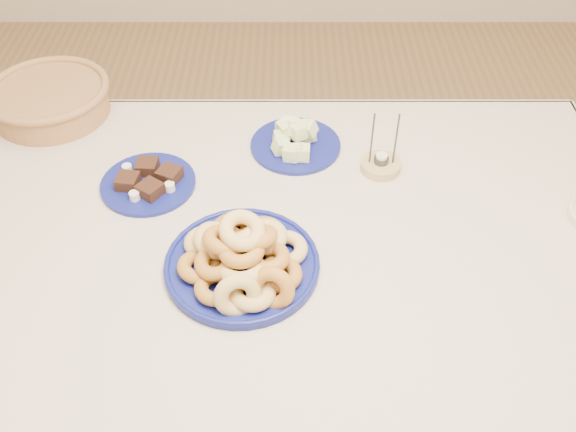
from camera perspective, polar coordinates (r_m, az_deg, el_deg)
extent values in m
plane|color=olive|center=(2.13, 0.00, -15.71)|extent=(5.00, 5.00, 0.00)
cylinder|color=brown|center=(2.20, -18.57, -1.01)|extent=(0.06, 0.06, 0.72)
cylinder|color=brown|center=(2.20, 18.57, -1.01)|extent=(0.06, 0.06, 0.72)
cube|color=beige|center=(1.53, 0.00, -1.65)|extent=(1.70, 1.10, 0.02)
cube|color=beige|center=(2.03, 0.00, 6.93)|extent=(1.70, 0.01, 0.28)
cylinder|color=navy|center=(1.44, -4.10, -4.40)|extent=(0.39, 0.39, 0.02)
torus|color=navy|center=(1.44, -4.11, -4.16)|extent=(0.39, 0.39, 0.01)
torus|color=tan|center=(1.44, -0.22, -2.94)|extent=(0.11, 0.11, 0.04)
torus|color=#986022|center=(1.48, -2.24, -1.42)|extent=(0.11, 0.11, 0.04)
torus|color=#986022|center=(1.49, -4.94, -1.18)|extent=(0.14, 0.14, 0.03)
torus|color=tan|center=(1.46, -7.30, -2.38)|extent=(0.11, 0.11, 0.03)
torus|color=#986022|center=(1.42, -7.83, -4.48)|extent=(0.14, 0.14, 0.04)
torus|color=#986022|center=(1.37, -6.28, -6.31)|extent=(0.12, 0.12, 0.04)
torus|color=tan|center=(1.36, -3.19, -6.81)|extent=(0.14, 0.14, 0.04)
torus|color=#986022|center=(1.39, -0.77, -5.19)|extent=(0.13, 0.13, 0.03)
torus|color=tan|center=(1.43, -2.05, -1.82)|extent=(0.14, 0.14, 0.04)
torus|color=#986022|center=(1.45, -4.34, -1.06)|extent=(0.11, 0.11, 0.04)
torus|color=tan|center=(1.43, -6.42, -2.16)|extent=(0.13, 0.12, 0.06)
torus|color=#986022|center=(1.38, -6.34, -3.99)|extent=(0.14, 0.14, 0.05)
torus|color=tan|center=(1.36, -4.08, -4.74)|extent=(0.12, 0.13, 0.06)
torus|color=#986022|center=(1.38, -1.89, -3.70)|extent=(0.13, 0.13, 0.04)
torus|color=#986022|center=(1.38, -2.98, -1.94)|extent=(0.13, 0.14, 0.07)
torus|color=tan|center=(1.40, -4.37, -1.14)|extent=(0.13, 0.13, 0.06)
torus|color=#986022|center=(1.38, -5.57, -2.17)|extent=(0.15, 0.15, 0.06)
torus|color=#986022|center=(1.36, -4.18, -3.00)|extent=(0.12, 0.12, 0.03)
torus|color=tan|center=(1.36, -4.09, -1.29)|extent=(0.15, 0.15, 0.06)
torus|color=tan|center=(1.34, -4.53, -7.07)|extent=(0.11, 0.09, 0.11)
torus|color=#986022|center=(1.35, -1.45, -6.47)|extent=(0.12, 0.09, 0.11)
cylinder|color=navy|center=(1.76, 0.68, 6.30)|extent=(0.26, 0.26, 0.01)
cube|color=#C8E08E|center=(1.74, 0.46, 7.86)|extent=(0.05, 0.05, 0.05)
cube|color=#C8E08E|center=(1.75, -0.61, 6.86)|extent=(0.05, 0.05, 0.05)
cube|color=#C8E08E|center=(1.72, -0.62, 6.20)|extent=(0.06, 0.05, 0.05)
cube|color=#C8E08E|center=(1.74, -0.17, 7.94)|extent=(0.06, 0.06, 0.05)
cube|color=#C8E08E|center=(1.73, 0.80, 7.74)|extent=(0.05, 0.06, 0.04)
cube|color=#C8E08E|center=(1.70, 0.84, 5.70)|extent=(0.05, 0.05, 0.05)
cube|color=#C8E08E|center=(1.76, 1.76, 7.31)|extent=(0.05, 0.05, 0.04)
cube|color=#C8E08E|center=(1.72, 0.92, 7.50)|extent=(0.05, 0.05, 0.04)
cube|color=#C8E08E|center=(1.75, 0.37, 8.00)|extent=(0.05, 0.05, 0.04)
cube|color=#C8E08E|center=(1.78, -0.31, 7.74)|extent=(0.05, 0.06, 0.04)
cube|color=#C8E08E|center=(1.74, 1.79, 7.75)|extent=(0.06, 0.06, 0.05)
cube|color=#C8E08E|center=(1.70, 0.29, 5.61)|extent=(0.05, 0.05, 0.04)
cube|color=#C8E08E|center=(1.70, 1.30, 5.64)|extent=(0.04, 0.04, 0.04)
cylinder|color=navy|center=(1.68, -12.32, 2.83)|extent=(0.31, 0.31, 0.01)
cube|color=black|center=(1.67, -14.06, 3.01)|extent=(0.06, 0.06, 0.03)
cube|color=black|center=(1.63, -12.15, 2.33)|extent=(0.07, 0.07, 0.03)
cube|color=black|center=(1.70, -12.40, 4.32)|extent=(0.06, 0.06, 0.03)
cube|color=black|center=(1.67, -10.50, 3.68)|extent=(0.07, 0.07, 0.03)
cylinder|color=white|center=(1.71, -14.11, 4.10)|extent=(0.03, 0.03, 0.02)
cylinder|color=white|center=(1.63, -13.49, 1.75)|extent=(0.03, 0.03, 0.02)
cylinder|color=white|center=(1.64, -10.46, 2.57)|extent=(0.03, 0.03, 0.02)
cylinder|color=brown|center=(2.00, -20.35, 9.52)|extent=(0.39, 0.39, 0.08)
torus|color=brown|center=(1.98, -20.65, 10.51)|extent=(0.41, 0.41, 0.02)
cylinder|color=tan|center=(1.70, 8.22, 4.44)|extent=(0.11, 0.11, 0.02)
cylinder|color=#3E3E43|center=(1.69, 8.29, 4.97)|extent=(0.04, 0.04, 0.02)
cylinder|color=silver|center=(1.68, 8.33, 5.29)|extent=(0.03, 0.03, 0.01)
cylinder|color=#3E3E43|center=(1.65, 7.47, 6.84)|extent=(0.01, 0.01, 0.15)
cylinder|color=#3E3E43|center=(1.65, 9.58, 6.76)|extent=(0.01, 0.01, 0.15)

